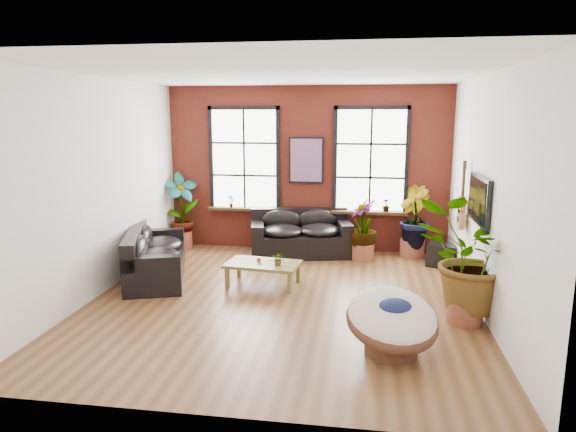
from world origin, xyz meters
name	(u,v)px	position (x,y,z in m)	size (l,w,h in m)	color
room	(284,190)	(0.00, 0.15, 1.75)	(6.04, 6.54, 3.54)	brown
sofa_back	(300,234)	(-0.07, 2.77, 0.43)	(2.22, 1.43, 0.94)	black
sofa_left	(153,256)	(-2.49, 0.81, 0.40)	(1.60, 2.42, 0.89)	black
coffee_table	(263,265)	(-0.45, 0.69, 0.35)	(1.32, 0.86, 0.48)	brown
papasan_chair	(392,320)	(1.62, -1.63, 0.44)	(1.44, 1.45, 0.85)	#552F1E
poster	(306,160)	(0.00, 3.18, 1.95)	(0.74, 0.06, 0.98)	black
tv_wall_unit	(473,203)	(2.93, 0.60, 1.54)	(0.13, 1.86, 1.20)	black
media_box	(443,255)	(2.78, 2.31, 0.22)	(0.67, 0.62, 0.45)	black
pot_back_left	(181,240)	(-2.74, 2.86, 0.19)	(0.53, 0.53, 0.38)	brown
pot_back_right	(412,248)	(2.25, 2.91, 0.18)	(0.61, 0.61, 0.36)	brown
pot_right_wall	(465,310)	(2.69, -0.49, 0.18)	(0.52, 0.52, 0.36)	brown
pot_mid	(363,251)	(1.24, 2.55, 0.17)	(0.50, 0.50, 0.34)	brown
floor_plant_back_left	(181,207)	(-2.71, 2.90, 0.91)	(0.80, 0.54, 1.52)	#205115
floor_plant_back_right	(413,218)	(2.24, 2.94, 0.82)	(0.73, 0.59, 1.33)	#205115
floor_plant_right_wall	(468,259)	(2.70, -0.46, 0.93)	(1.39, 1.21, 1.54)	#205115
floor_plant_mid	(363,226)	(1.23, 2.58, 0.68)	(0.61, 0.61, 1.09)	#205115
table_plant	(278,259)	(-0.16, 0.57, 0.52)	(0.21, 0.18, 0.23)	#205115
sill_plant_left	(231,201)	(-1.65, 3.13, 1.04)	(0.14, 0.10, 0.27)	#205115
sill_plant_right	(386,205)	(1.70, 3.13, 1.04)	(0.15, 0.15, 0.27)	#205115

